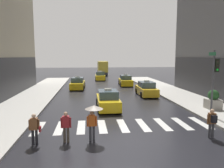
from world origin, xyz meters
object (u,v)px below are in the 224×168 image
Objects in this scene: taxi_lead at (108,100)px; taxi_fourth at (126,81)px; traffic_light_pole at (215,74)px; pedestrian_with_backpack at (212,121)px; taxi_third at (78,84)px; pedestrian_with_handbag at (35,127)px; pedestrian_with_umbrella at (93,113)px; box_truck at (102,67)px; pedestrian_plain_coat at (66,125)px; taxi_fifth at (100,76)px; taxi_second at (146,89)px; planter_near_corner at (213,100)px.

taxi_lead and taxi_fourth have the same top height.
pedestrian_with_backpack is (-2.30, -3.79, -2.29)m from traffic_light_pole.
taxi_third reaches higher than pedestrian_with_handbag.
pedestrian_with_umbrella reaches higher than taxi_third.
pedestrian_plain_coat is (-4.73, -42.37, -0.91)m from box_truck.
pedestrian_with_backpack is 7.96m from pedestrian_plain_coat.
pedestrian_with_backpack is at bearing -121.31° from traffic_light_pole.
taxi_fifth is 31.20m from pedestrian_with_handbag.
taxi_lead is at bearing 124.08° from pedestrian_with_backpack.
taxi_lead is (-7.39, 3.72, -2.53)m from traffic_light_pole.
box_truck is at bearing 85.54° from pedestrian_with_umbrella.
taxi_third is at bearing 95.07° from pedestrian_with_umbrella.
taxi_second is 1.00× the size of taxi_fifth.
traffic_light_pole reaches higher than taxi_fifth.
pedestrian_with_umbrella reaches higher than taxi_second.
taxi_fourth is at bearing 21.58° from taxi_third.
pedestrian_with_backpack is at bearing -0.46° from pedestrian_with_handbag.
taxi_fifth is 0.61× the size of box_truck.
box_truck is at bearing 96.20° from taxi_second.
taxi_fourth is (4.13, 14.94, 0.00)m from taxi_lead.
pedestrian_with_backpack is at bearing -87.58° from taxi_fourth.
taxi_lead is at bearing -130.13° from taxi_second.
pedestrian_with_handbag is (-2.99, -0.29, -0.58)m from pedestrian_with_umbrella.
taxi_second is at bearing -75.85° from taxi_fifth.
taxi_fifth is at bearing -95.88° from box_truck.
pedestrian_with_umbrella is (-6.47, -13.11, 0.79)m from taxi_second.
traffic_light_pole is at bearing 58.69° from pedestrian_with_backpack.
taxi_fifth is at bearing 71.43° from taxi_third.
taxi_third is at bearing -108.57° from taxi_fifth.
pedestrian_with_umbrella is at bearing -93.92° from taxi_fifth.
planter_near_corner is at bearing -63.80° from taxi_second.
taxi_lead is 0.99× the size of taxi_fourth.
pedestrian_with_handbag is at bearing -93.76° from taxi_third.
taxi_fourth is 9.10m from taxi_fifth.
traffic_light_pole reaches higher than pedestrian_plain_coat.
box_truck is at bearing 100.61° from planter_near_corner.
taxi_fourth is 22.47m from pedestrian_with_backpack.
pedestrian_plain_coat is at bearing -96.38° from box_truck.
taxi_fifth is (-4.38, 17.38, 0.00)m from taxi_second.
taxi_third is (-10.53, 15.78, -2.53)m from traffic_light_pole.
pedestrian_with_umbrella is 3.06m from pedestrian_with_handbag.
pedestrian_plain_coat is at bearing -111.65° from taxi_lead.
box_truck reaches higher than pedestrian_with_umbrella.
pedestrian_with_backpack is at bearing -121.50° from planter_near_corner.
taxi_lead is 23.36m from taxi_fifth.
pedestrian_with_umbrella is (-3.30, -42.28, -0.34)m from box_truck.
pedestrian_with_backpack is 1.00× the size of pedestrian_plain_coat.
pedestrian_with_umbrella is at bearing 176.78° from pedestrian_with_backpack.
planter_near_corner is at bearing -48.91° from taxi_third.
taxi_fourth is 2.88× the size of planter_near_corner.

